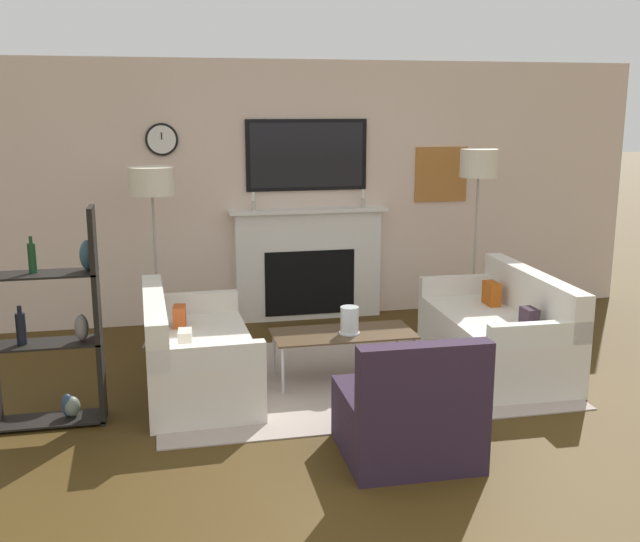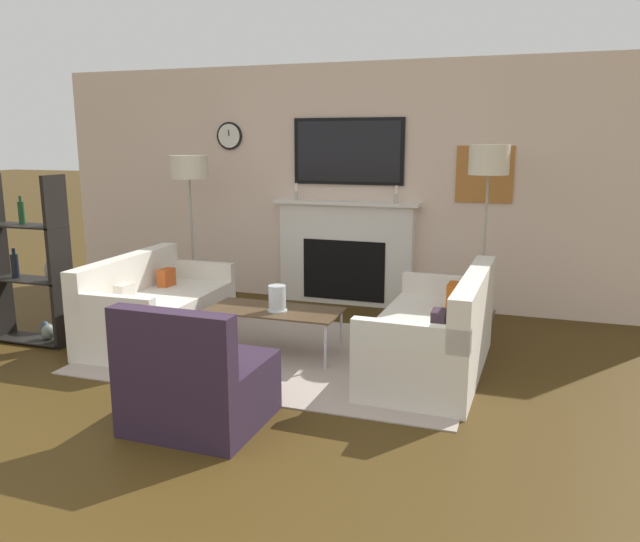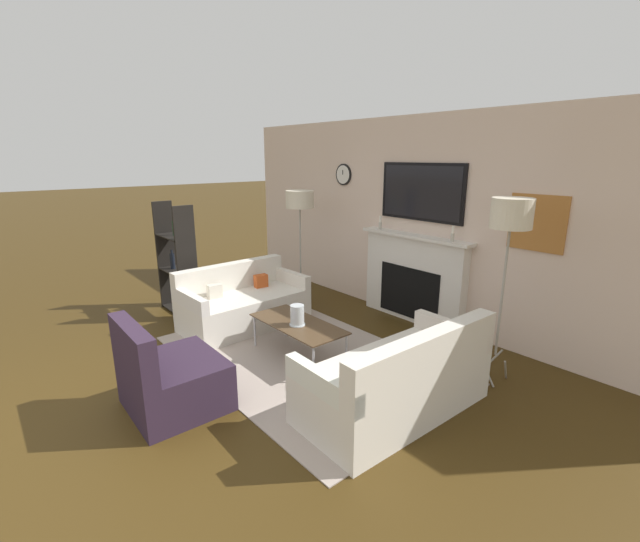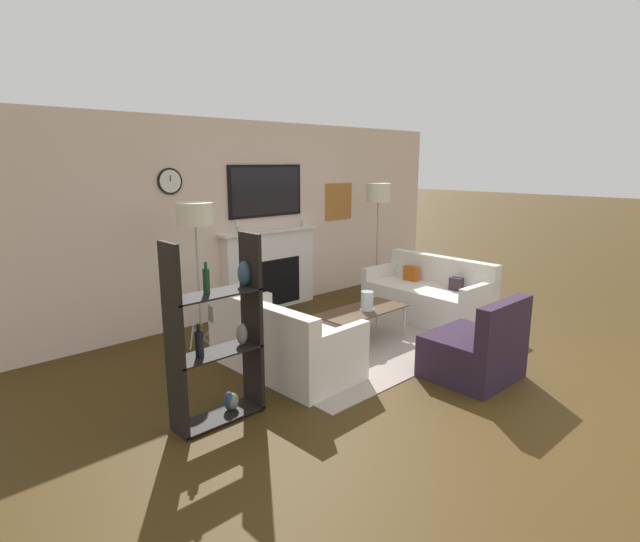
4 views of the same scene
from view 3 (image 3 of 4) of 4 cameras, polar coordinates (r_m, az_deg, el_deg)
The scene contains 11 objects.
ground_plane at distance 4.07m, azimuth -34.05°, elevation -20.32°, with size 60.00×60.00×0.00m, color #3D2B0F.
fireplace_wall at distance 5.84m, azimuth 13.25°, elevation 5.25°, with size 7.38×0.28×2.70m.
area_rug at distance 4.86m, azimuth -2.09°, elevation -11.59°, with size 3.24×2.12×0.01m.
couch_left at distance 5.76m, azimuth -10.25°, elevation -4.42°, with size 0.86×1.62×0.79m.
couch_right at distance 3.89m, azimuth 10.32°, elevation -14.22°, with size 0.87×1.74×0.84m.
armchair at distance 4.11m, azimuth -19.39°, elevation -13.43°, with size 0.84×0.79×0.86m.
coffee_table at distance 4.76m, azimuth -2.98°, elevation -7.21°, with size 1.17×0.53×0.41m.
hurricane_candle at distance 4.66m, azimuth -3.05°, elevation -6.05°, with size 0.17×0.17×0.23m.
floor_lamp_left at distance 6.34m, azimuth -2.71°, elevation 9.32°, with size 0.41×0.41×1.71m.
floor_lamp_right at distance 4.29m, azimuth 24.16°, elevation 6.64°, with size 0.37×0.37×1.83m.
shelf_unit at distance 6.34m, azimuth -18.43°, elevation 0.97°, with size 0.77×0.28×1.56m.
Camera 3 is at (3.43, -0.10, 2.19)m, focal length 24.00 mm.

